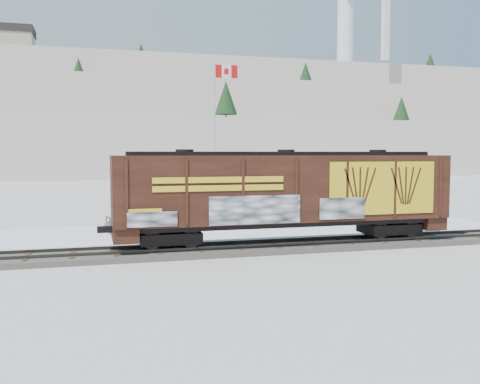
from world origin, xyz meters
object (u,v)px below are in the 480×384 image
object	(u,v)px
hopper_railcar	(286,191)
flagpole	(216,160)
car_white	(192,218)
car_dark	(335,214)
car_silver	(139,220)

from	to	relation	value
hopper_railcar	flagpole	world-z (taller)	flagpole
hopper_railcar	car_white	xyz separation A→B (m)	(-3.54, 8.00, -2.20)
hopper_railcar	car_dark	size ratio (longest dim) A/B	3.83
hopper_railcar	car_dark	distance (m)	11.04
car_dark	hopper_railcar	bearing A→B (deg)	136.15
car_dark	flagpole	bearing A→B (deg)	47.12
car_white	car_silver	bearing A→B (deg)	85.64
flagpole	car_silver	bearing A→B (deg)	-136.75
flagpole	car_dark	world-z (taller)	flagpole
car_silver	car_dark	size ratio (longest dim) A/B	0.91
flagpole	car_silver	xyz separation A→B (m)	(-6.43, -6.05, -3.72)
car_white	car_dark	xyz separation A→B (m)	(10.37, 0.35, -0.13)
car_silver	flagpole	bearing A→B (deg)	-51.49
flagpole	car_white	xyz separation A→B (m)	(-3.03, -6.16, -3.64)
car_white	car_dark	distance (m)	10.38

